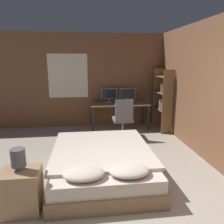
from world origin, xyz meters
The scene contains 12 objects.
wall_back centered at (-0.01, 4.32, 1.35)m, with size 12.00×0.08×2.70m.
wall_side_right centered at (1.93, 1.50, 1.35)m, with size 0.06×12.00×2.70m.
bed centered at (-0.16, 1.26, 0.24)m, with size 1.64×2.09×0.54m.
nightstand centered at (-1.26, 0.48, 0.29)m, with size 0.48×0.41×0.57m.
bedside_lamp centered at (-1.26, 0.48, 0.74)m, with size 0.18×0.18×0.29m.
desk centered at (0.57, 3.91, 0.65)m, with size 1.65×0.68×0.73m.
monitor_left centered at (0.29, 4.15, 0.96)m, with size 0.48×0.16×0.40m.
monitor_right centered at (0.84, 4.15, 0.96)m, with size 0.48×0.16×0.40m.
keyboard centered at (0.57, 3.68, 0.74)m, with size 0.40×0.13×0.02m.
computer_mouse centered at (0.86, 3.68, 0.75)m, with size 0.07×0.05×0.04m.
office_chair centered at (0.53, 3.10, 0.41)m, with size 0.52×0.52×1.01m.
bookshelf centered at (1.74, 3.56, 0.93)m, with size 0.29×0.82×1.70m.
Camera 1 is at (-0.42, -2.14, 1.92)m, focal length 35.00 mm.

